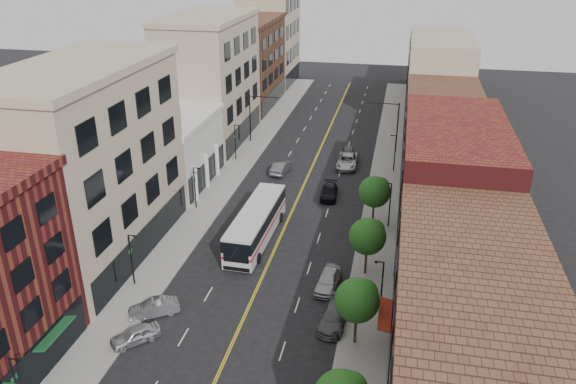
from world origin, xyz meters
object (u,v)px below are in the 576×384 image
Objects in this scene: car_parked_mid at (334,316)px; car_lane_c at (348,153)px; car_angle_a at (135,335)px; car_angle_b at (154,308)px; car_lane_behind at (281,167)px; car_parked_far at (328,280)px; car_lane_a at (329,192)px; city_bus at (256,222)px; car_lane_b at (347,161)px.

car_lane_c is at bearing 99.99° from car_parked_mid.
car_angle_b reaches higher than car_angle_a.
car_lane_behind is (3.68, 32.47, 0.12)m from car_angle_b.
car_parked_far is 27.39m from car_lane_behind.
car_lane_a is at bearing 144.11° from car_lane_behind.
car_lane_c is (6.76, 25.51, -1.27)m from city_bus.
car_angle_b is 0.85× the size of car_lane_behind.
car_lane_a is at bearing 104.36° from car_parked_mid.
city_bus reaches higher than car_lane_behind.
city_bus is 11.23m from car_parked_far.
city_bus is 3.30× the size of car_angle_b.
car_lane_a is 0.80× the size of car_lane_b.
car_parked_mid is at bearing -91.93° from car_lane_c.
city_bus is 23.41m from car_lane_b.
car_parked_mid is 1.13× the size of car_lane_c.
car_lane_a is (11.04, 26.06, 0.01)m from car_angle_b.
car_lane_c is (-0.25, 3.21, -0.07)m from car_lane_b.
car_angle_b is 0.93× the size of car_lane_c.
car_angle_a is 0.82× the size of car_parked_far.
city_bus reaches higher than car_angle_b.
car_parked_far is 1.07× the size of car_lane_c.
car_angle_b is 15.27m from car_parked_far.
car_lane_a is at bearing 102.56° from car_parked_far.
car_lane_a reaches higher than car_angle_b.
car_parked_mid is at bearing -50.20° from city_bus.
car_lane_c is (8.16, 7.19, -0.05)m from car_lane_behind.
car_lane_c is (11.85, 39.66, 0.07)m from car_angle_b.
car_lane_behind is at bearing 95.87° from city_bus.
car_angle_a is at bearing -111.75° from car_lane_c.
car_angle_b is at bearing 88.70° from car_lane_behind.
car_parked_far is 0.79× the size of car_lane_b.
car_lane_b is (7.01, 22.30, -1.19)m from city_bus.
car_angle_b is at bearing -109.24° from car_lane_b.
car_lane_c is (0.81, 13.60, 0.06)m from car_lane_a.
car_angle_a is at bearing -137.60° from car_parked_far.
car_angle_a is 0.94× the size of car_angle_b.
car_lane_b reaches higher than car_angle_b.
car_lane_b is at bearing -91.98° from car_lane_c.
car_lane_behind is at bearing 116.16° from car_parked_far.
city_bus is at bearing -119.40° from car_lane_a.
car_angle_a is at bearing -107.73° from car_lane_b.
car_lane_behind is 9.31m from car_lane_b.
car_angle_a is at bearing -113.32° from car_lane_a.
city_bus is 18.42m from car_angle_a.
car_parked_mid is 5.21m from car_parked_far.
car_lane_a is (5.95, 11.91, -1.33)m from city_bus.
car_parked_far reaches higher than car_lane_behind.
city_bus is 2.29× the size of car_lane_b.
city_bus is 3.52× the size of car_angle_a.
car_lane_a is (-2.57, 19.12, -0.11)m from car_parked_far.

